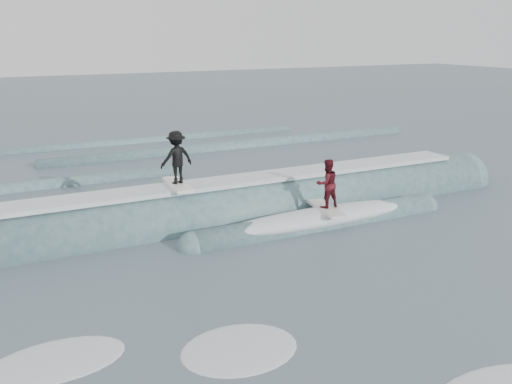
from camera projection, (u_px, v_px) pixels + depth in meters
name	position (u px, v px, depth m)	size (l,w,h in m)	color
ground	(365.00, 292.00, 14.16)	(160.00, 160.00, 0.00)	#425361
breaking_wave	(251.00, 215.00, 19.95)	(23.16, 4.07, 2.58)	#3C6265
surfer_black	(177.00, 160.00, 18.42)	(1.20, 2.03, 1.82)	white
surfer_red	(327.00, 187.00, 18.72)	(0.86, 2.06, 1.72)	silver
whitewater	(370.00, 328.00, 12.40)	(17.37, 6.50, 0.10)	white
far_swells	(128.00, 160.00, 28.73)	(38.09, 8.65, 0.80)	#3C6265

